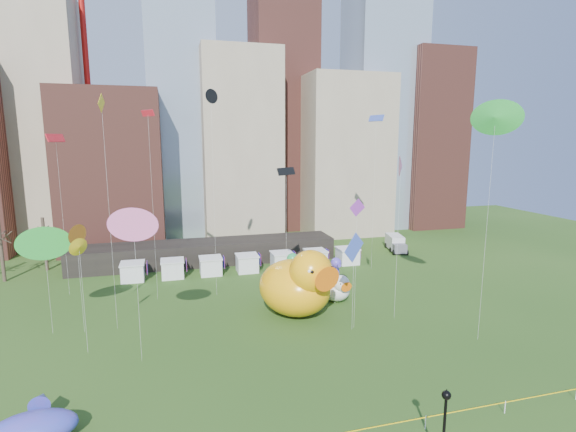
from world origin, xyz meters
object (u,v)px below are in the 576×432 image
object	(u,v)px
seahorse_green	(293,267)
whale_inflatable	(34,426)
big_duck	(298,284)
small_duck	(336,288)
lamppost	(445,421)
box_truck	(396,243)
seahorse_purple	(336,270)

from	to	relation	value
seahorse_green	whale_inflatable	bearing A→B (deg)	-126.66
big_duck	small_duck	distance (m)	6.32
small_duck	whale_inflatable	bearing A→B (deg)	-158.87
small_duck	whale_inflatable	xyz separation A→B (m)	(-26.14, -16.94, -0.50)
lamppost	box_truck	xyz separation A→B (m)	(21.71, 44.21, -1.66)
seahorse_purple	whale_inflatable	distance (m)	30.66
seahorse_green	box_truck	xyz separation A→B (m)	(22.85, 18.17, -2.89)
small_duck	lamppost	world-z (taller)	lamppost
box_truck	lamppost	bearing A→B (deg)	-102.81
whale_inflatable	lamppost	world-z (taller)	lamppost
seahorse_purple	box_truck	bearing A→B (deg)	44.55
seahorse_purple	lamppost	world-z (taller)	seahorse_purple
seahorse_green	lamppost	bearing A→B (deg)	-73.85
seahorse_purple	box_truck	size ratio (longest dim) A/B	0.85
big_duck	lamppost	size ratio (longest dim) A/B	2.19
big_duck	box_truck	distance (m)	31.81
seahorse_purple	whale_inflatable	xyz separation A→B (m)	(-25.77, -16.37, -2.79)
lamppost	box_truck	world-z (taller)	lamppost
small_duck	box_truck	bearing A→B (deg)	34.62
seahorse_green	lamppost	world-z (taller)	seahorse_green
small_duck	seahorse_green	bearing A→B (deg)	160.60
big_duck	whale_inflatable	distance (m)	25.27
small_duck	box_truck	xyz separation A→B (m)	(17.91, 18.83, -0.22)
seahorse_purple	lamppost	distance (m)	25.05
lamppost	box_truck	distance (m)	49.28
big_duck	seahorse_green	bearing A→B (deg)	60.61
seahorse_green	seahorse_purple	distance (m)	4.76
whale_inflatable	lamppost	size ratio (longest dim) A/B	1.33
seahorse_green	seahorse_purple	size ratio (longest dim) A/B	1.10
lamppost	small_duck	bearing A→B (deg)	81.48
box_truck	seahorse_green	bearing A→B (deg)	-128.17
big_duck	box_truck	xyz separation A→B (m)	(23.27, 21.59, -2.09)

